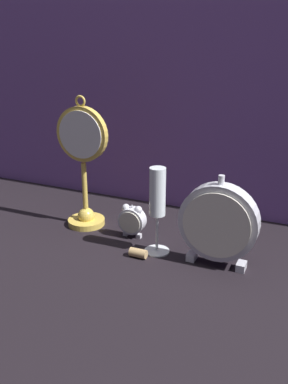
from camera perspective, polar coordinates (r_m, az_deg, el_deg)
ground_plane at (r=1.06m, az=-1.77°, el=-7.90°), size 4.00×4.00×0.00m
fabric_backdrop_drape at (r=1.24m, az=4.77°, el=14.72°), size 1.65×0.01×0.76m
pocket_watch_on_stand at (r=1.16m, az=-8.07°, el=3.17°), size 0.15×0.10×0.36m
alarm_clock_twin_bell at (r=1.11m, az=-1.61°, el=-3.69°), size 0.07×0.03×0.09m
mantel_clock_silver at (r=0.97m, az=9.89°, el=-4.08°), size 0.18×0.04×0.22m
champagne_flute at (r=1.00m, az=1.80°, el=-1.05°), size 0.06×0.06×0.22m
wine_cork at (r=1.03m, az=-0.77°, el=-8.14°), size 0.04×0.02×0.02m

